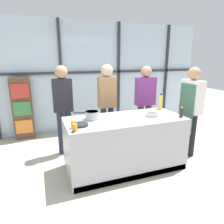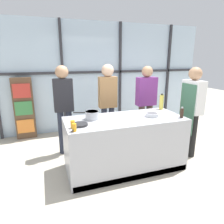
{
  "view_description": "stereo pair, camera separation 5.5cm",
  "coord_description": "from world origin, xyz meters",
  "px_view_note": "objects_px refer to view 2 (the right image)",
  "views": [
    {
      "loc": [
        -1.32,
        -2.94,
        1.9
      ],
      "look_at": [
        -0.2,
        0.1,
        1.02
      ],
      "focal_mm": 32.0,
      "sensor_mm": 36.0,
      "label": 1
    },
    {
      "loc": [
        -1.27,
        -2.96,
        1.9
      ],
      "look_at": [
        -0.2,
        0.1,
        1.02
      ],
      "focal_mm": 32.0,
      "sensor_mm": 36.0,
      "label": 2
    }
  ],
  "objects_px": {
    "spectator_far_left": "(64,103)",
    "oil_bottle": "(161,102)",
    "spectator_center_left": "(108,100)",
    "pepper_grinder": "(182,113)",
    "mixing_bowl": "(152,115)",
    "saucepan": "(92,115)",
    "frying_pan": "(80,125)",
    "white_plate": "(147,113)",
    "juice_glass_far": "(73,124)",
    "juice_glass_near": "(74,127)",
    "spectator_center_right": "(146,100)",
    "chef": "(192,107)"
  },
  "relations": [
    {
      "from": "mixing_bowl",
      "to": "chef",
      "type": "bearing_deg",
      "value": 6.56
    },
    {
      "from": "white_plate",
      "to": "juice_glass_far",
      "type": "height_order",
      "value": "juice_glass_far"
    },
    {
      "from": "mixing_bowl",
      "to": "juice_glass_far",
      "type": "height_order",
      "value": "juice_glass_far"
    },
    {
      "from": "spectator_center_right",
      "to": "oil_bottle",
      "type": "xyz_separation_m",
      "value": [
        0.0,
        -0.61,
        0.08
      ]
    },
    {
      "from": "spectator_far_left",
      "to": "oil_bottle",
      "type": "height_order",
      "value": "spectator_far_left"
    },
    {
      "from": "juice_glass_near",
      "to": "juice_glass_far",
      "type": "xyz_separation_m",
      "value": [
        0.0,
        0.14,
        0.0
      ]
    },
    {
      "from": "mixing_bowl",
      "to": "oil_bottle",
      "type": "bearing_deg",
      "value": 41.68
    },
    {
      "from": "frying_pan",
      "to": "mixing_bowl",
      "type": "relative_size",
      "value": 1.8
    },
    {
      "from": "mixing_bowl",
      "to": "oil_bottle",
      "type": "distance_m",
      "value": 0.59
    },
    {
      "from": "saucepan",
      "to": "mixing_bowl",
      "type": "bearing_deg",
      "value": -10.16
    },
    {
      "from": "frying_pan",
      "to": "pepper_grinder",
      "type": "distance_m",
      "value": 1.72
    },
    {
      "from": "frying_pan",
      "to": "pepper_grinder",
      "type": "relative_size",
      "value": 2.09
    },
    {
      "from": "pepper_grinder",
      "to": "juice_glass_far",
      "type": "distance_m",
      "value": 1.83
    },
    {
      "from": "spectator_center_left",
      "to": "pepper_grinder",
      "type": "relative_size",
      "value": 9.31
    },
    {
      "from": "white_plate",
      "to": "mixing_bowl",
      "type": "relative_size",
      "value": 1.22
    },
    {
      "from": "saucepan",
      "to": "oil_bottle",
      "type": "distance_m",
      "value": 1.47
    },
    {
      "from": "spectator_center_left",
      "to": "pepper_grinder",
      "type": "distance_m",
      "value": 1.53
    },
    {
      "from": "mixing_bowl",
      "to": "pepper_grinder",
      "type": "relative_size",
      "value": 1.16
    },
    {
      "from": "spectator_center_right",
      "to": "saucepan",
      "type": "bearing_deg",
      "value": 29.3
    },
    {
      "from": "juice_glass_near",
      "to": "mixing_bowl",
      "type": "bearing_deg",
      "value": 11.64
    },
    {
      "from": "spectator_center_left",
      "to": "mixing_bowl",
      "type": "bearing_deg",
      "value": 115.58
    },
    {
      "from": "spectator_center_right",
      "to": "mixing_bowl",
      "type": "bearing_deg",
      "value": 66.71
    },
    {
      "from": "spectator_far_left",
      "to": "juice_glass_far",
      "type": "height_order",
      "value": "spectator_far_left"
    },
    {
      "from": "oil_bottle",
      "to": "spectator_far_left",
      "type": "bearing_deg",
      "value": 161.28
    },
    {
      "from": "oil_bottle",
      "to": "juice_glass_near",
      "type": "xyz_separation_m",
      "value": [
        -1.81,
        -0.67,
        -0.09
      ]
    },
    {
      "from": "frying_pan",
      "to": "juice_glass_near",
      "type": "xyz_separation_m",
      "value": [
        -0.11,
        -0.21,
        0.04
      ]
    },
    {
      "from": "oil_bottle",
      "to": "juice_glass_far",
      "type": "xyz_separation_m",
      "value": [
        -1.81,
        -0.53,
        -0.09
      ]
    },
    {
      "from": "spectator_far_left",
      "to": "frying_pan",
      "type": "bearing_deg",
      "value": 95.86
    },
    {
      "from": "spectator_far_left",
      "to": "frying_pan",
      "type": "distance_m",
      "value": 1.08
    },
    {
      "from": "frying_pan",
      "to": "saucepan",
      "type": "bearing_deg",
      "value": 45.71
    },
    {
      "from": "pepper_grinder",
      "to": "spectator_center_left",
      "type": "bearing_deg",
      "value": 126.78
    },
    {
      "from": "white_plate",
      "to": "oil_bottle",
      "type": "height_order",
      "value": "oil_bottle"
    },
    {
      "from": "mixing_bowl",
      "to": "saucepan",
      "type": "bearing_deg",
      "value": 169.84
    },
    {
      "from": "oil_bottle",
      "to": "pepper_grinder",
      "type": "distance_m",
      "value": 0.62
    },
    {
      "from": "spectator_center_right",
      "to": "oil_bottle",
      "type": "height_order",
      "value": "spectator_center_right"
    },
    {
      "from": "mixing_bowl",
      "to": "spectator_center_left",
      "type": "bearing_deg",
      "value": 115.58
    },
    {
      "from": "spectator_center_left",
      "to": "juice_glass_far",
      "type": "xyz_separation_m",
      "value": [
        -0.91,
        -1.14,
        -0.08
      ]
    },
    {
      "from": "spectator_far_left",
      "to": "pepper_grinder",
      "type": "relative_size",
      "value": 9.25
    },
    {
      "from": "spectator_far_left",
      "to": "mixing_bowl",
      "type": "relative_size",
      "value": 7.97
    },
    {
      "from": "pepper_grinder",
      "to": "oil_bottle",
      "type": "bearing_deg",
      "value": 90.94
    },
    {
      "from": "saucepan",
      "to": "juice_glass_near",
      "type": "bearing_deg",
      "value": -127.77
    },
    {
      "from": "chef",
      "to": "pepper_grinder",
      "type": "bearing_deg",
      "value": 124.55
    },
    {
      "from": "frying_pan",
      "to": "saucepan",
      "type": "height_order",
      "value": "saucepan"
    },
    {
      "from": "chef",
      "to": "frying_pan",
      "type": "height_order",
      "value": "chef"
    },
    {
      "from": "oil_bottle",
      "to": "juice_glass_far",
      "type": "bearing_deg",
      "value": -163.78
    },
    {
      "from": "chef",
      "to": "white_plate",
      "type": "distance_m",
      "value": 0.92
    },
    {
      "from": "frying_pan",
      "to": "oil_bottle",
      "type": "height_order",
      "value": "oil_bottle"
    },
    {
      "from": "spectator_center_left",
      "to": "white_plate",
      "type": "distance_m",
      "value": 0.94
    },
    {
      "from": "white_plate",
      "to": "juice_glass_far",
      "type": "bearing_deg",
      "value": -165.74
    },
    {
      "from": "juice_glass_far",
      "to": "spectator_center_left",
      "type": "bearing_deg",
      "value": 51.55
    }
  ]
}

